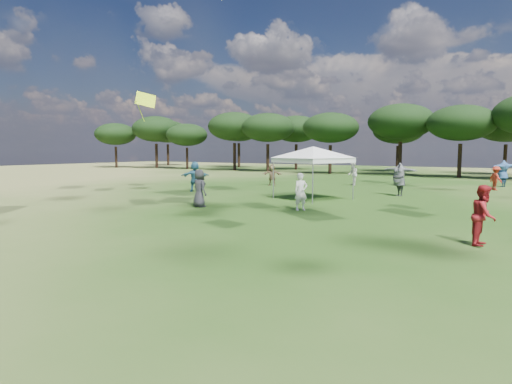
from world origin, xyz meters
TOP-DOWN VIEW (x-y plane):
  - tent_left at (-6.85, 21.11)m, footprint 6.05×6.05m
  - festival_crowd at (-2.28, 25.31)m, footprint 28.82×23.44m

SIDE VIEW (x-z plane):
  - festival_crowd at x=-2.28m, z-range -0.07..1.85m
  - tent_left at x=-6.85m, z-range 1.13..4.24m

